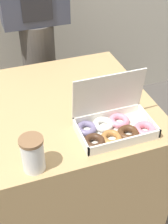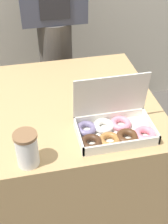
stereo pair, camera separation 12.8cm
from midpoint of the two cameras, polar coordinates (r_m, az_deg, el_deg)
name	(u,v)px [view 1 (the left image)]	position (r m, az deg, el deg)	size (l,w,h in m)	color
ground_plane	(65,201)	(2.07, -5.39, -16.05)	(14.00, 14.00, 0.00)	#4C4742
table	(62,159)	(1.77, -6.11, -8.68)	(0.89, 0.85, 0.77)	tan
donut_box	(114,126)	(1.32, 2.69, -2.60)	(0.35, 0.22, 0.25)	white
coffee_cup	(33,154)	(1.17, -12.50, -7.62)	(0.09, 0.09, 0.15)	white
person_customer	(35,16)	(2.04, -10.85, 16.87)	(0.41, 0.23, 1.72)	#4C4742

